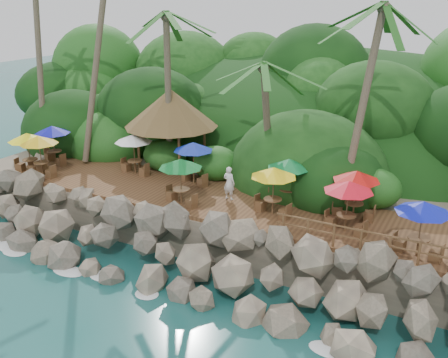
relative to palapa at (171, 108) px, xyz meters
The scene contains 11 objects.
ground 12.19m from the palapa, 60.68° to the right, with size 140.00×140.00×0.00m, color #19514F.
land_base 9.71m from the palapa, 51.66° to the left, with size 32.00×25.20×2.10m, color gray.
jungle_hill 16.16m from the palapa, 69.62° to the left, with size 44.80×28.00×15.40m, color #143811.
seawall 10.16m from the palapa, 54.46° to the right, with size 29.00×4.00×2.30m, color gray, non-canonical shape.
terrace 7.19m from the palapa, 32.56° to the right, with size 26.00×5.00×0.20m, color brown.
jungle_foliage 9.64m from the palapa, 47.05° to the left, with size 44.00×16.00×12.00m, color #143811, non-canonical shape.
foam_line 11.95m from the palapa, 59.88° to the right, with size 25.20×0.80×0.06m.
palapa is the anchor object (origin of this frame).
dining_clusters 5.42m from the palapa, 44.23° to the right, with size 23.38×5.03×2.32m.
railing 14.66m from the palapa, 23.38° to the right, with size 8.30×0.10×1.00m.
waiter 6.83m from the palapa, 30.28° to the right, with size 0.62×0.41×1.71m, color white.
Camera 1 is at (11.16, -15.07, 12.07)m, focal length 41.26 mm.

